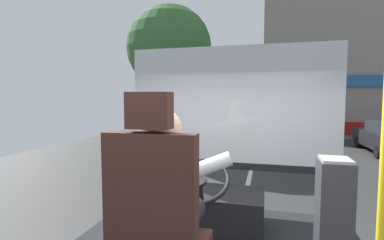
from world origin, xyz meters
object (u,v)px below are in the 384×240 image
at_px(steering_console, 207,209).
at_px(parked_car_red, 352,123).
at_px(handrail_pole, 384,172).
at_px(parked_car_silver, 334,119).
at_px(bus_driver, 165,193).
at_px(driver_seat, 158,235).
at_px(fare_box, 333,222).

xyz_separation_m(steering_console, parked_car_red, (5.35, 15.55, -0.34)).
xyz_separation_m(handrail_pole, parked_car_silver, (4.24, 21.36, -1.19)).
relative_size(bus_driver, handrail_pole, 0.40).
bearing_deg(steering_console, driver_seat, -90.00).
distance_m(bus_driver, handrail_pole, 1.12).
bearing_deg(fare_box, parked_car_silver, 78.24).
xyz_separation_m(steering_console, handrail_pole, (1.11, -1.18, 0.75)).
relative_size(driver_seat, steering_console, 1.24).
bearing_deg(driver_seat, bus_driver, 90.00).
relative_size(driver_seat, parked_car_red, 0.34).
bearing_deg(handrail_pole, steering_console, 133.26).
distance_m(steering_console, parked_car_silver, 20.88).
xyz_separation_m(driver_seat, parked_car_silver, (5.34, 21.50, -0.81)).
bearing_deg(fare_box, handrail_pole, -82.63).
bearing_deg(parked_car_silver, handrail_pole, -101.22).
height_order(steering_console, fare_box, fare_box).
height_order(handrail_pole, parked_car_red, handrail_pole).
bearing_deg(handrail_pole, bus_driver, -178.44).
relative_size(bus_driver, steering_console, 0.71).
distance_m(driver_seat, handrail_pole, 1.18).
height_order(driver_seat, steering_console, driver_seat).
xyz_separation_m(bus_driver, parked_car_red, (5.35, 16.76, -0.90)).
bearing_deg(parked_car_red, driver_seat, -107.60).
height_order(driver_seat, fare_box, driver_seat).
relative_size(bus_driver, fare_box, 0.85).
bearing_deg(driver_seat, parked_car_silver, 76.04).
xyz_separation_m(steering_console, fare_box, (1.03, -0.56, 0.23)).
height_order(fare_box, parked_car_red, fare_box).
bearing_deg(parked_car_silver, parked_car_red, -89.92).
distance_m(parked_car_red, parked_car_silver, 4.63).
bearing_deg(parked_car_silver, steering_console, -104.83).
xyz_separation_m(parked_car_red, parked_car_silver, (-0.01, 4.63, -0.10)).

